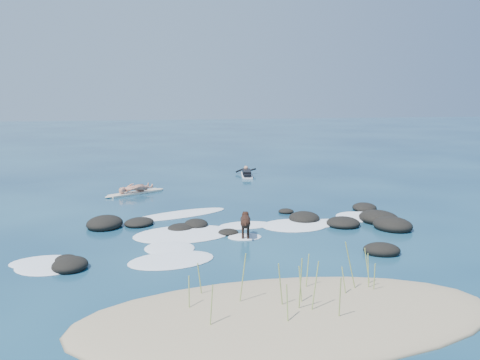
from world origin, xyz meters
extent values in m
plane|color=#0A2642|center=(0.00, 0.00, 0.00)|extent=(160.00, 160.00, 0.00)
ellipsoid|color=#9E8966|center=(0.00, -8.20, 0.00)|extent=(9.00, 4.40, 0.60)
cylinder|color=#94AC53|center=(1.63, -7.56, 0.74)|extent=(0.33, 0.05, 1.21)
cylinder|color=#94AC53|center=(0.77, -8.98, 0.60)|extent=(0.06, 0.13, 0.97)
cylinder|color=#94AC53|center=(-0.89, -7.80, 0.71)|extent=(0.19, 0.09, 1.18)
cylinder|color=#94AC53|center=(0.43, -8.52, 0.69)|extent=(0.22, 0.17, 1.12)
cylinder|color=#94AC53|center=(-0.26, -8.90, 0.54)|extent=(0.06, 0.24, 0.82)
cylinder|color=#94AC53|center=(0.14, -8.47, 0.73)|extent=(0.05, 0.11, 1.23)
cylinder|color=#94AC53|center=(0.28, -8.10, 0.58)|extent=(0.09, 0.13, 0.92)
cylinder|color=#94AC53|center=(1.36, -7.84, 0.49)|extent=(0.13, 0.11, 0.74)
cylinder|color=#94AC53|center=(-1.70, -8.74, 0.57)|extent=(0.11, 0.11, 0.90)
cylinder|color=#94AC53|center=(-1.67, -7.06, 0.53)|extent=(0.13, 0.09, 0.81)
cylinder|color=#94AC53|center=(-0.19, -8.22, 0.66)|extent=(0.16, 0.09, 1.07)
cylinder|color=#94AC53|center=(2.13, -7.72, 0.49)|extent=(0.03, 0.06, 0.74)
cylinder|color=#94AC53|center=(0.75, -7.20, 0.56)|extent=(0.14, 0.17, 0.86)
cylinder|color=#94AC53|center=(-2.00, -7.79, 0.51)|extent=(0.05, 0.22, 0.76)
cylinder|color=#94AC53|center=(2.07, -7.53, 0.58)|extent=(0.08, 0.04, 0.92)
cylinder|color=#94AC53|center=(2.20, -7.21, 0.59)|extent=(0.18, 0.04, 0.93)
ellipsoid|color=black|center=(5.70, -1.97, 0.13)|extent=(1.55, 1.70, 0.54)
ellipsoid|color=black|center=(2.91, 1.21, 0.06)|extent=(0.76, 0.72, 0.23)
ellipsoid|color=black|center=(3.15, -0.18, 0.11)|extent=(1.40, 1.52, 0.44)
ellipsoid|color=black|center=(6.12, 1.07, 0.09)|extent=(1.27, 1.39, 0.37)
ellipsoid|color=black|center=(0.10, -1.39, 0.05)|extent=(0.75, 0.76, 0.21)
ellipsoid|color=black|center=(-4.80, -3.36, 0.07)|extent=(0.67, 0.59, 0.27)
ellipsoid|color=black|center=(5.74, -0.88, 0.13)|extent=(1.52, 1.81, 0.53)
ellipsoid|color=black|center=(-4.66, -3.97, 0.10)|extent=(1.17, 1.28, 0.40)
ellipsoid|color=black|center=(4.24, -1.18, 0.10)|extent=(1.39, 1.43, 0.40)
ellipsoid|color=black|center=(-3.89, 0.44, 0.13)|extent=(1.64, 1.82, 0.52)
ellipsoid|color=black|center=(-1.36, -0.45, 0.06)|extent=(1.24, 1.30, 0.23)
ellipsoid|color=black|center=(-0.80, -0.18, 0.09)|extent=(0.94, 1.10, 0.34)
ellipsoid|color=black|center=(-2.71, 0.53, 0.08)|extent=(1.44, 1.53, 0.31)
ellipsoid|color=black|center=(3.98, -4.51, 0.11)|extent=(1.30, 1.19, 0.42)
ellipsoid|color=white|center=(-1.99, -3.84, 0.01)|extent=(2.76, 2.16, 0.12)
ellipsoid|color=white|center=(0.91, -0.42, 0.01)|extent=(1.99, 1.24, 0.12)
ellipsoid|color=white|center=(3.32, -0.79, 0.01)|extent=(3.06, 1.84, 0.12)
ellipsoid|color=white|center=(5.29, -0.03, 0.01)|extent=(2.00, 2.13, 0.12)
ellipsoid|color=white|center=(5.80, -0.28, 0.01)|extent=(1.18, 2.15, 0.12)
ellipsoid|color=white|center=(-1.14, 1.80, 0.01)|extent=(4.14, 2.61, 0.12)
ellipsoid|color=white|center=(-1.34, -1.11, 0.01)|extent=(3.63, 2.75, 0.12)
ellipsoid|color=white|center=(-5.42, -3.24, 0.01)|extent=(1.88, 1.31, 0.12)
ellipsoid|color=white|center=(2.58, -0.79, 0.01)|extent=(2.48, 2.08, 0.12)
ellipsoid|color=white|center=(-1.94, -2.67, 0.01)|extent=(1.81, 1.87, 0.12)
ellipsoid|color=white|center=(-5.21, -3.61, 0.01)|extent=(2.14, 2.11, 0.12)
ellipsoid|color=white|center=(0.53, -1.92, 0.01)|extent=(1.10, 0.90, 0.12)
cube|color=beige|center=(-2.68, 6.57, 0.05)|extent=(2.51, 1.85, 0.09)
ellipsoid|color=beige|center=(-1.56, 7.26, 0.05)|extent=(0.60, 0.53, 0.10)
ellipsoid|color=beige|center=(-3.79, 5.87, 0.05)|extent=(0.60, 0.53, 0.10)
imported|color=tan|center=(-2.68, 6.57, 0.95)|extent=(0.68, 0.74, 1.71)
cube|color=white|center=(3.58, 10.68, 0.05)|extent=(0.99, 2.48, 0.09)
ellipsoid|color=white|center=(3.80, 11.87, 0.05)|extent=(0.38, 0.57, 0.09)
cube|color=black|center=(3.58, 10.68, 0.22)|extent=(0.71, 1.54, 0.24)
sphere|color=tan|center=(3.74, 11.52, 0.35)|extent=(0.30, 0.30, 0.25)
cylinder|color=black|center=(3.46, 11.74, 0.21)|extent=(0.61, 0.23, 0.27)
cylinder|color=black|center=(4.07, 11.63, 0.21)|extent=(0.56, 0.42, 0.27)
cube|color=black|center=(3.43, 9.87, 0.18)|extent=(0.48, 0.66, 0.15)
cylinder|color=black|center=(0.53, -2.02, 0.54)|extent=(0.44, 0.69, 0.31)
sphere|color=black|center=(0.60, -1.74, 0.54)|extent=(0.39, 0.39, 0.32)
sphere|color=black|center=(0.47, -2.30, 0.54)|extent=(0.35, 0.35, 0.29)
sphere|color=black|center=(0.64, -1.56, 0.65)|extent=(0.28, 0.28, 0.23)
cone|color=black|center=(0.67, -1.42, 0.64)|extent=(0.15, 0.17, 0.12)
cone|color=black|center=(0.58, -1.56, 0.75)|extent=(0.12, 0.10, 0.11)
cone|color=black|center=(0.69, -1.58, 0.75)|extent=(0.12, 0.10, 0.11)
cylinder|color=black|center=(0.50, -1.79, 0.21)|extent=(0.09, 0.09, 0.42)
cylinder|color=black|center=(0.66, -1.82, 0.21)|extent=(0.09, 0.09, 0.42)
cylinder|color=black|center=(0.40, -2.22, 0.21)|extent=(0.09, 0.09, 0.42)
cylinder|color=black|center=(0.57, -2.25, 0.21)|extent=(0.09, 0.09, 0.42)
cylinder|color=black|center=(0.44, -2.44, 0.60)|extent=(0.12, 0.31, 0.18)
camera|label=1|loc=(-3.24, -18.11, 4.53)|focal=40.00mm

